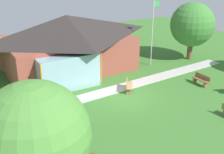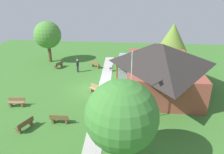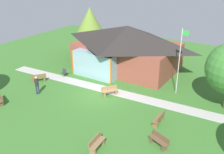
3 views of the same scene
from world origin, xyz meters
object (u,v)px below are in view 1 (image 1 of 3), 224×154
object	(u,v)px
bench_rear_near_path	(128,86)
tree_east_hedge	(192,25)
bench_mid_right	(201,80)
pavilion	(68,42)
bench_mid_left	(35,121)
tree_lawn_corner	(35,137)
flagpole	(153,31)
patio_chair_west	(43,100)
visitor_strolling_lawn	(78,117)

from	to	relation	value
bench_rear_near_path	tree_east_hedge	world-z (taller)	tree_east_hedge
bench_mid_right	pavilion	bearing A→B (deg)	40.05
bench_mid_right	tree_east_hedge	xyz separation A→B (m)	(3.71, 5.15, 3.04)
bench_mid_left	tree_east_hedge	world-z (taller)	tree_east_hedge
bench_rear_near_path	bench_mid_left	xyz separation A→B (m)	(-7.62, -1.37, 0.00)
bench_rear_near_path	bench_mid_left	distance (m)	7.74
bench_mid_left	tree_lawn_corner	distance (m)	8.17
flagpole	patio_chair_west	distance (m)	11.95
flagpole	bench_rear_near_path	world-z (taller)	flagpole
bench_mid_right	visitor_strolling_lawn	world-z (taller)	visitor_strolling_lawn
flagpole	bench_mid_left	xyz separation A→B (m)	(-12.54, -5.02, -2.89)
bench_mid_right	patio_chair_west	bearing A→B (deg)	74.23
tree_east_hedge	tree_lawn_corner	bearing A→B (deg)	-148.14
visitor_strolling_lawn	tree_lawn_corner	xyz separation A→B (m)	(-3.82, -5.15, 2.95)
visitor_strolling_lawn	tree_lawn_corner	world-z (taller)	tree_lawn_corner
bench_rear_near_path	flagpole	bearing A→B (deg)	162.18
visitor_strolling_lawn	tree_east_hedge	world-z (taller)	tree_east_hedge
bench_rear_near_path	visitor_strolling_lawn	size ratio (longest dim) A/B	0.85
pavilion	visitor_strolling_lawn	size ratio (longest dim) A/B	6.67
bench_mid_right	tree_east_hedge	size ratio (longest dim) A/B	0.27
visitor_strolling_lawn	tree_lawn_corner	bearing A→B (deg)	-3.15
tree_lawn_corner	patio_chair_west	bearing A→B (deg)	71.80
bench_rear_near_path	tree_east_hedge	xyz separation A→B (m)	(9.31, 3.19, 3.04)
bench_mid_right	tree_east_hedge	world-z (taller)	tree_east_hedge
pavilion	tree_lawn_corner	distance (m)	16.82
pavilion	tree_east_hedge	distance (m)	11.91
flagpole	visitor_strolling_lawn	size ratio (longest dim) A/B	3.45
bench_mid_left	bench_rear_near_path	bearing A→B (deg)	-44.21
patio_chair_west	tree_east_hedge	xyz separation A→B (m)	(15.67, 2.21, 3.02)
patio_chair_west	flagpole	bearing A→B (deg)	-177.46
visitor_strolling_lawn	tree_east_hedge	size ratio (longest dim) A/B	0.31
bench_mid_left	tree_east_hedge	bearing A→B (deg)	-39.35
flagpole	visitor_strolling_lawn	world-z (taller)	flagpole
visitor_strolling_lawn	tree_lawn_corner	distance (m)	7.06
patio_chair_west	tree_east_hedge	size ratio (longest dim) A/B	0.15
visitor_strolling_lawn	bench_mid_right	bearing A→B (deg)	130.40
bench_rear_near_path	patio_chair_west	xyz separation A→B (m)	(-6.36, 0.98, 0.01)
patio_chair_west	tree_lawn_corner	distance (m)	10.57
bench_mid_left	tree_lawn_corner	size ratio (longest dim) A/B	0.25
flagpole	tree_east_hedge	world-z (taller)	flagpole
pavilion	tree_lawn_corner	xyz separation A→B (m)	(-7.39, -15.04, 1.46)
pavilion	bench_mid_left	bearing A→B (deg)	-124.94
flagpole	visitor_strolling_lawn	distance (m)	12.87
tree_east_hedge	flagpole	bearing A→B (deg)	174.06
bench_mid_left	visitor_strolling_lawn	xyz separation A→B (m)	(1.97, -1.96, 0.62)
bench_mid_right	visitor_strolling_lawn	bearing A→B (deg)	94.98
tree_lawn_corner	tree_east_hedge	xyz separation A→B (m)	(18.78, 11.67, -0.54)
bench_mid_right	bench_rear_near_path	bearing A→B (deg)	68.73
visitor_strolling_lawn	bench_mid_left	bearing A→B (deg)	-101.38
pavilion	flagpole	size ratio (longest dim) A/B	1.94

